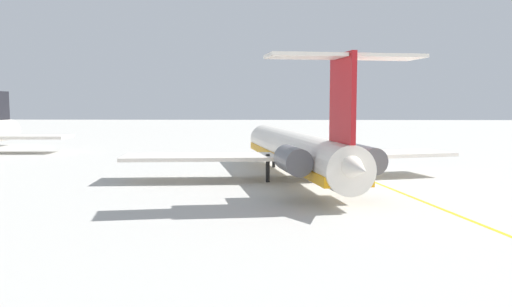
% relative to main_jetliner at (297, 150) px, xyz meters
% --- Properties ---
extents(ground, '(399.61, 399.61, 0.00)m').
position_rel_main_jetliner_xyz_m(ground, '(-0.90, -8.53, -3.21)').
color(ground, '#B7B5AD').
extents(main_jetliner, '(40.16, 35.76, 11.76)m').
position_rel_main_jetliner_xyz_m(main_jetliner, '(0.00, 0.00, 0.00)').
color(main_jetliner, silver).
rests_on(main_jetliner, ground).
extents(ground_crew_near_tail, '(0.38, 0.26, 1.66)m').
position_rel_main_jetliner_xyz_m(ground_crew_near_tail, '(23.79, -7.13, -2.16)').
color(ground_crew_near_tail, black).
rests_on(ground_crew_near_tail, ground).
extents(safety_cone_nose, '(0.40, 0.40, 0.55)m').
position_rel_main_jetliner_xyz_m(safety_cone_nose, '(18.48, 20.21, -2.93)').
color(safety_cone_nose, '#EA590F').
rests_on(safety_cone_nose, ground).
extents(taxiway_centreline, '(96.96, 18.24, 0.01)m').
position_rel_main_jetliner_xyz_m(taxiway_centreline, '(1.11, -7.67, -3.20)').
color(taxiway_centreline, gold).
rests_on(taxiway_centreline, ground).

